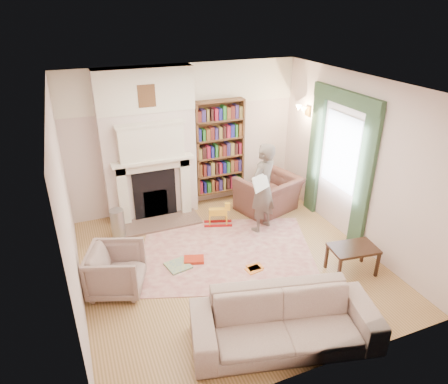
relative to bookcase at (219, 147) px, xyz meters
name	(u,v)px	position (x,y,z in m)	size (l,w,h in m)	color
floor	(230,263)	(-0.65, -2.12, -1.18)	(4.50, 4.50, 0.00)	olive
ceiling	(231,86)	(-0.65, -2.12, 1.62)	(4.50, 4.50, 0.00)	white
wall_back	(185,138)	(-0.65, 0.13, 0.22)	(4.50, 4.50, 0.00)	beige
wall_front	(319,272)	(-0.65, -4.37, 0.22)	(4.50, 4.50, 0.00)	beige
wall_left	(67,211)	(-2.90, -2.12, 0.22)	(4.50, 4.50, 0.00)	beige
wall_right	(356,162)	(1.60, -2.12, 0.22)	(4.50, 4.50, 0.00)	beige
fireplace	(149,147)	(-1.40, -0.07, 0.21)	(1.70, 0.58, 2.80)	beige
bookcase	(219,147)	(0.00, 0.00, 0.00)	(1.00, 0.24, 1.85)	brown
window	(341,152)	(1.58, -1.72, 0.27)	(0.02, 0.90, 1.30)	silver
curtain_left	(364,181)	(1.55, -2.42, 0.02)	(0.07, 0.32, 2.40)	#304A2F
curtain_right	(315,153)	(1.55, -1.02, 0.02)	(0.07, 0.32, 2.40)	#304A2F
pelmet	(346,98)	(1.54, -1.72, 1.20)	(0.09, 1.70, 0.24)	#304A2F
wall_sconce	(299,112)	(1.38, -0.62, 0.72)	(0.20, 0.24, 0.24)	gold
rug	(226,252)	(-0.59, -1.84, -1.17)	(2.81, 2.16, 0.01)	beige
armchair_reading	(268,194)	(0.74, -0.76, -0.82)	(1.09, 0.96, 0.71)	#4B2F28
armchair_left	(116,270)	(-2.40, -2.12, -0.83)	(0.73, 0.75, 0.69)	#AEA08F
sofa	(285,321)	(-0.67, -3.88, -0.85)	(2.24, 0.88, 0.66)	#BFB69D
man_reading	(263,188)	(0.29, -1.36, -0.35)	(0.60, 0.39, 1.65)	#60544C
newspaper	(261,183)	(0.14, -1.56, -0.13)	(0.38, 0.02, 0.27)	white
coffee_table	(352,260)	(0.99, -3.03, -0.95)	(0.70, 0.45, 0.45)	#372113
paraffin_heater	(118,224)	(-2.18, -0.69, -0.90)	(0.24, 0.24, 0.55)	#989BA0
rocking_horse	(218,214)	(-0.40, -0.94, -0.95)	(0.52, 0.21, 0.46)	gold
board_game	(178,266)	(-1.45, -1.92, -1.15)	(0.35, 0.35, 0.03)	#E0D84F
game_box_lid	(194,260)	(-1.18, -1.88, -1.14)	(0.32, 0.21, 0.05)	#AC2713
comic_annuals	(254,268)	(-0.36, -2.43, -1.16)	(0.30, 0.25, 0.02)	red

